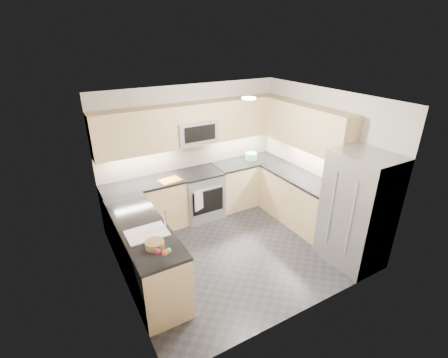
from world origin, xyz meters
TOP-DOWN VIEW (x-y plane):
  - floor at (0.00, 0.00)m, footprint 3.60×3.20m
  - ceiling at (0.00, 0.00)m, footprint 3.60×3.20m
  - wall_back at (0.00, 1.60)m, footprint 3.60×0.02m
  - wall_front at (0.00, -1.60)m, footprint 3.60×0.02m
  - wall_left at (-1.80, 0.00)m, footprint 0.02×3.20m
  - wall_right at (1.80, 0.00)m, footprint 0.02×3.20m
  - base_cab_back_left at (-1.09, 1.30)m, footprint 1.42×0.60m
  - base_cab_back_right at (1.09, 1.30)m, footprint 1.42×0.60m
  - base_cab_right at (1.50, 0.15)m, footprint 0.60×1.70m
  - base_cab_peninsula at (-1.50, 0.00)m, footprint 0.60×2.00m
  - countertop_back_left at (-1.09, 1.30)m, footprint 1.42×0.63m
  - countertop_back_right at (1.09, 1.30)m, footprint 1.42×0.63m
  - countertop_right at (1.50, 0.15)m, footprint 0.63×1.70m
  - countertop_peninsula at (-1.50, 0.00)m, footprint 0.63×2.00m
  - upper_cab_back at (0.00, 1.43)m, footprint 3.60×0.35m
  - upper_cab_right at (1.62, 0.28)m, footprint 0.35×1.95m
  - backsplash_back at (0.00, 1.60)m, footprint 3.60×0.01m
  - backsplash_right at (1.80, 0.45)m, footprint 0.01×2.30m
  - gas_range at (0.00, 1.28)m, footprint 0.76×0.65m
  - range_cooktop at (0.00, 1.28)m, footprint 0.76×0.65m
  - oven_door_glass at (0.00, 0.95)m, footprint 0.62×0.02m
  - oven_handle at (0.00, 0.93)m, footprint 0.60×0.02m
  - microwave at (0.00, 1.40)m, footprint 0.76×0.40m
  - microwave_door at (0.00, 1.20)m, footprint 0.60×0.01m
  - refrigerator at (1.45, -1.15)m, footprint 0.70×0.90m
  - fridge_handle_left at (1.08, -1.33)m, footprint 0.02×0.02m
  - fridge_handle_right at (1.08, -0.97)m, footprint 0.02×0.02m
  - sink_basin at (-1.50, -0.25)m, footprint 0.52×0.38m
  - faucet at (-1.24, -0.25)m, footprint 0.03×0.03m
  - utensil_bowl at (1.21, 1.33)m, footprint 0.29×0.29m
  - cutting_board at (-0.63, 1.17)m, footprint 0.39×0.30m
  - fruit_basket at (-1.50, -0.58)m, footprint 0.30×0.30m
  - fruit_apple at (-1.55, -0.83)m, footprint 0.06×0.06m
  - fruit_pear at (-1.43, -0.87)m, footprint 0.06×0.06m
  - dish_towel_check at (-0.21, 0.91)m, footprint 0.20×0.09m
  - fruit_orange at (-1.48, -0.88)m, footprint 0.07×0.07m

SIDE VIEW (x-z plane):
  - floor at x=0.00m, z-range 0.00..0.00m
  - base_cab_back_left at x=-1.09m, z-range 0.00..0.90m
  - base_cab_back_right at x=1.09m, z-range 0.00..0.90m
  - base_cab_right at x=1.50m, z-range 0.00..0.90m
  - base_cab_peninsula at x=-1.50m, z-range 0.00..0.90m
  - oven_door_glass at x=0.00m, z-range 0.22..0.68m
  - gas_range at x=0.00m, z-range 0.00..0.91m
  - dish_towel_check at x=-0.21m, z-range 0.36..0.74m
  - oven_handle at x=0.00m, z-range 0.71..0.73m
  - sink_basin at x=-1.50m, z-range 0.80..0.96m
  - refrigerator at x=1.45m, z-range 0.00..1.80m
  - range_cooktop at x=0.00m, z-range 0.90..0.93m
  - countertop_back_left at x=-1.09m, z-range 0.90..0.94m
  - countertop_back_right at x=1.09m, z-range 0.90..0.94m
  - countertop_right at x=1.50m, z-range 0.90..0.94m
  - countertop_peninsula at x=-1.50m, z-range 0.90..0.94m
  - cutting_board at x=-0.63m, z-range 0.94..0.95m
  - fridge_handle_left at x=1.08m, z-range 0.35..1.55m
  - fridge_handle_right at x=1.08m, z-range 0.35..1.55m
  - fruit_basket at x=-1.50m, z-range 0.94..1.02m
  - utensil_bowl at x=1.21m, z-range 0.94..1.08m
  - fruit_orange at x=-1.48m, z-range 1.02..1.09m
  - fruit_apple at x=-1.55m, z-range 1.02..1.09m
  - fruit_pear at x=-1.43m, z-range 1.02..1.09m
  - faucet at x=-1.24m, z-range 0.94..1.22m
  - backsplash_back at x=0.00m, z-range 0.94..1.45m
  - backsplash_right at x=1.80m, z-range 0.94..1.45m
  - wall_back at x=0.00m, z-range 0.00..2.50m
  - wall_front at x=0.00m, z-range 0.00..2.50m
  - wall_left at x=-1.80m, z-range 0.00..2.50m
  - wall_right at x=1.80m, z-range 0.00..2.50m
  - microwave at x=0.00m, z-range 1.50..1.90m
  - microwave_door at x=0.00m, z-range 1.56..1.84m
  - upper_cab_back at x=0.00m, z-range 1.45..2.20m
  - upper_cab_right at x=1.62m, z-range 1.45..2.20m
  - ceiling at x=0.00m, z-range 2.49..2.51m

